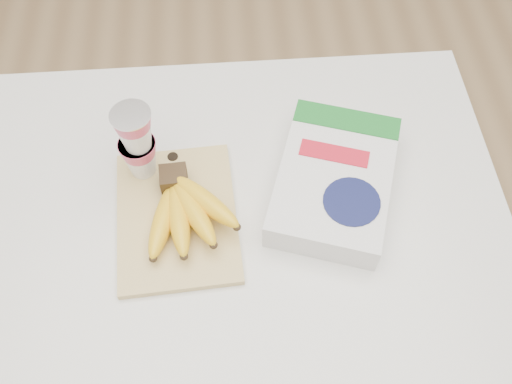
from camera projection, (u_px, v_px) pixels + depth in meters
room at (134, 4)px, 0.60m from camera, size 4.00×4.00×4.00m
table at (203, 312)px, 1.37m from camera, size 1.16×0.78×0.87m
cutting_board at (177, 216)px, 1.00m from camera, size 0.22×0.29×0.01m
bananas at (184, 209)px, 0.97m from camera, size 0.18×0.18×0.07m
yogurt_stack at (137, 142)px, 0.97m from camera, size 0.07×0.07×0.16m
cereal_box at (334, 180)px, 1.01m from camera, size 0.27×0.33×0.06m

